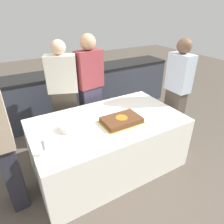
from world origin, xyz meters
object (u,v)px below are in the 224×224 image
(cake, at_px, (121,120))
(plate_stack, at_px, (69,127))
(person_standing_back, at_px, (64,96))
(person_seated_right, at_px, (177,93))
(wine_glass, at_px, (45,145))
(person_seated_left, at_px, (3,141))
(person_cutting_cake, at_px, (90,88))

(cake, distance_m, plate_stack, 0.63)
(plate_stack, bearing_deg, person_standing_back, 75.19)
(person_seated_right, xyz_separation_m, person_standing_back, (-1.47, 0.77, -0.02))
(wine_glass, relative_size, person_seated_left, 0.12)
(wine_glass, bearing_deg, cake, 9.04)
(person_seated_left, bearing_deg, person_standing_back, -48.45)
(person_seated_left, bearing_deg, wine_glass, -129.76)
(wine_glass, xyz_separation_m, person_cutting_cake, (0.95, 1.05, 0.02))
(person_seated_left, distance_m, person_standing_back, 1.16)
(cake, distance_m, person_cutting_cake, 0.90)
(wine_glass, bearing_deg, person_cutting_cake, 47.81)
(plate_stack, bearing_deg, person_cutting_cake, 50.07)
(wine_glass, bearing_deg, person_seated_left, 140.24)
(plate_stack, height_order, person_seated_left, person_seated_left)
(person_seated_left, bearing_deg, cake, -95.71)
(wine_glass, relative_size, person_cutting_cake, 0.11)
(person_seated_left, xyz_separation_m, person_standing_back, (0.87, 0.77, -0.01))
(person_standing_back, bearing_deg, person_cutting_cake, -158.67)
(cake, relative_size, person_seated_right, 0.31)
(wine_glass, height_order, person_seated_right, person_seated_right)
(person_standing_back, bearing_deg, plate_stack, 96.52)
(cake, distance_m, person_seated_left, 1.29)
(person_cutting_cake, relative_size, person_seated_right, 1.02)
(person_cutting_cake, distance_m, person_seated_right, 1.30)
(person_seated_left, height_order, person_standing_back, same)
(cake, relative_size, person_seated_left, 0.31)
(cake, bearing_deg, person_seated_left, 174.29)
(person_cutting_cake, xyz_separation_m, person_standing_back, (-0.42, 0.00, -0.04))
(person_cutting_cake, bearing_deg, wine_glass, 39.02)
(wine_glass, xyz_separation_m, person_seated_right, (2.00, 0.28, -0.00))
(plate_stack, distance_m, person_seated_right, 1.66)
(cake, relative_size, wine_glass, 2.69)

